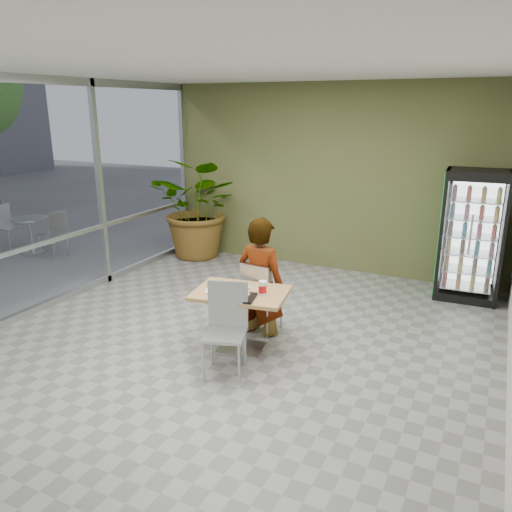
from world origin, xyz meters
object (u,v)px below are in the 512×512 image
Objects in this scene: cafeteria_tray at (236,297)px; potted_plant at (200,208)px; soda_cup at (263,288)px; chair_far at (259,293)px; beverage_fridge at (471,236)px; dining_table at (241,308)px; chair_near at (226,321)px; seated_woman at (261,287)px.

potted_plant is at bearing 127.65° from cafeteria_tray.
soda_cup is 0.09× the size of potted_plant.
beverage_fridge is at bearing -125.85° from chair_far.
potted_plant is (-2.51, 3.11, 0.42)m from dining_table.
chair_near is at bearing -113.11° from soda_cup.
potted_plant is at bearing -39.11° from seated_woman.
soda_cup is (0.27, 0.01, 0.29)m from dining_table.
seated_woman is at bearing -45.43° from potted_plant.
potted_plant is at bearing 128.96° from dining_table.
chair_far is at bearing 77.76° from chair_near.
cafeteria_tray is at bearing 77.46° from chair_near.
soda_cup is 0.32m from cafeteria_tray.
dining_table is 7.10× the size of soda_cup.
cafeteria_tray is at bearing -77.58° from dining_table.
chair_near reaches higher than soda_cup.
chair_far is 0.66m from soda_cup.
chair_near is 6.05× the size of soda_cup.
soda_cup is at bearing 123.59° from seated_woman.
beverage_fridge is at bearing -126.25° from seated_woman.
chair_far is 0.77m from cafeteria_tray.
chair_far is 1.00m from chair_near.
soda_cup is 3.61m from beverage_fridge.
cafeteria_tray is (-0.02, 0.26, 0.18)m from chair_near.
chair_near reaches higher than dining_table.
cafeteria_tray is 4.19m from potted_plant.
dining_table is 0.48m from chair_near.
beverage_fridge is (2.17, 3.50, 0.38)m from chair_near.
potted_plant reaches higher than seated_woman.
dining_table is 0.64× the size of seated_woman.
seated_woman reaches higher than dining_table.
beverage_fridge is at bearing -0.88° from potted_plant.
dining_table is at bearing 102.42° from cafeteria_tray.
potted_plant is (-2.58, 3.58, 0.37)m from chair_near.
soda_cup reaches higher than cafeteria_tray.
seated_woman is (-0.09, 1.04, 0.02)m from chair_near.
dining_table is 0.60× the size of beverage_fridge.
cafeteria_tray is 0.22× the size of beverage_fridge.
potted_plant is (-2.48, 2.58, 0.41)m from chair_far.
potted_plant is (-4.75, 0.07, -0.01)m from beverage_fridge.
beverage_fridge is (1.97, 3.02, 0.14)m from soda_cup.
dining_table is 0.53m from chair_far.
cafeteria_tray is (0.06, -0.78, 0.16)m from seated_woman.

